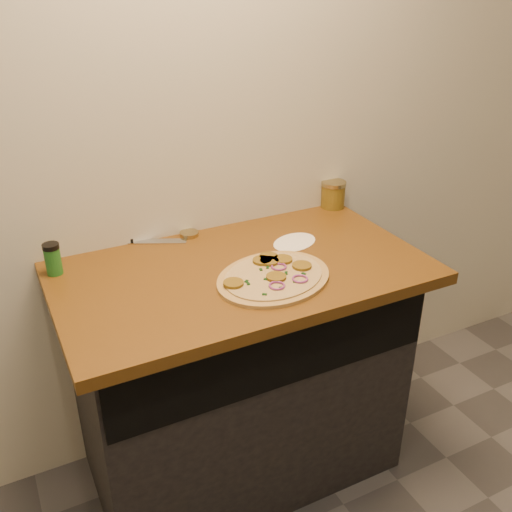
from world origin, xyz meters
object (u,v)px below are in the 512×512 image
chefs_knife (137,241)px  spice_shaker (53,259)px  pizza (274,276)px  salsa_jar (333,194)px

chefs_knife → spice_shaker: size_ratio=2.72×
pizza → spice_shaker: (-0.60, 0.34, 0.04)m
pizza → salsa_jar: (0.50, 0.42, 0.05)m
salsa_jar → spice_shaker: bearing=-176.0°
chefs_knife → salsa_jar: 0.81m
pizza → salsa_jar: salsa_jar is taller
chefs_knife → salsa_jar: size_ratio=2.62×
chefs_knife → spice_shaker: (-0.30, -0.11, 0.05)m
pizza → chefs_knife: bearing=124.4°
chefs_knife → spice_shaker: spice_shaker is taller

